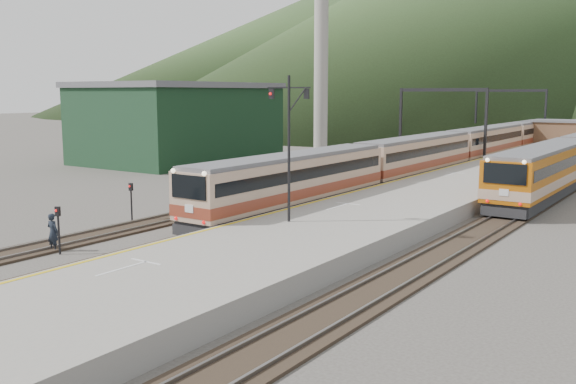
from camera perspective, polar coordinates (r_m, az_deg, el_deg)
The scene contains 17 objects.
track_main at distance 54.76m, azimuth 10.44°, elevation 0.87°, with size 2.60×200.00×0.23m.
track_far at distance 56.96m, azimuth 5.85°, elevation 1.28°, with size 2.60×200.00×0.23m.
track_second at distance 51.23m, azimuth 22.26°, elevation -0.18°, with size 2.60×200.00×0.23m.
platform at distance 50.82m, azimuth 15.30°, elevation 0.59°, with size 8.00×100.00×1.00m, color gray.
gantry_near at distance 69.24m, azimuth 13.52°, elevation 6.99°, with size 9.55×0.25×8.00m.
gantry_far at distance 92.99m, azimuth 19.12°, elevation 7.15°, with size 9.55×0.25×8.00m.
warehouse at distance 71.93m, azimuth -9.68°, elevation 6.15°, with size 14.50×20.50×8.60m.
smokestack at distance 84.38m, azimuth 2.98°, elevation 13.90°, with size 1.80×1.80×30.00m, color #9E998E.
station_shed at distance 89.25m, azimuth 23.92°, elevation 4.89°, with size 9.40×4.40×3.10m.
hill_a at distance 210.21m, azimuth 17.71°, elevation 14.54°, with size 180.00×180.00×60.00m, color #304321.
hill_d at distance 287.86m, azimuth 4.96°, elevation 12.75°, with size 200.00×200.00×55.00m, color #304321.
main_train at distance 74.39m, azimuth 17.22°, elevation 4.12°, with size 2.77×95.06×3.38m.
signal_mast at distance 32.10m, azimuth 0.08°, elevation 5.19°, with size 2.12×0.80×7.34m.
short_signal_a at distance 31.67m, azimuth -19.74°, elevation -2.67°, with size 0.26×0.23×2.27m.
short_signal_b at distance 45.11m, azimuth 1.04°, elevation 1.13°, with size 0.23×0.18×2.27m.
short_signal_c at distance 38.63m, azimuth -13.77°, elevation -0.41°, with size 0.26×0.22×2.27m.
worker at distance 32.54m, azimuth -20.17°, elevation -3.38°, with size 0.67×0.44×1.84m, color #1B212C.
Camera 1 is at (22.03, -9.58, 7.48)m, focal length 40.00 mm.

